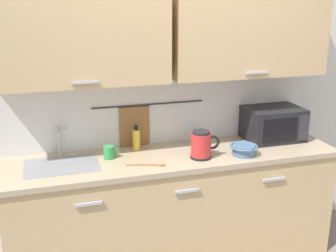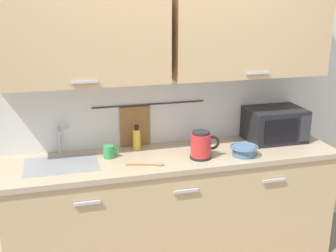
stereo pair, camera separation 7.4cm
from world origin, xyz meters
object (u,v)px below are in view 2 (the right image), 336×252
(microwave, at_px, (275,124))
(mug_by_kettle, at_px, (200,140))
(mug_near_sink, at_px, (109,152))
(mixing_bowl, at_px, (244,150))
(electric_kettle, at_px, (201,145))
(dish_soap_bottle, at_px, (137,139))
(wooden_spoon, at_px, (150,165))

(microwave, bearing_deg, mug_by_kettle, 177.27)
(mug_near_sink, distance_m, mixing_bowl, 1.01)
(electric_kettle, bearing_deg, microwave, 17.70)
(dish_soap_bottle, relative_size, mug_near_sink, 1.63)
(electric_kettle, relative_size, mug_near_sink, 1.89)
(electric_kettle, xyz_separation_m, mixing_bowl, (0.33, -0.04, -0.06))
(dish_soap_bottle, distance_m, mug_by_kettle, 0.51)
(microwave, height_order, electric_kettle, microwave)
(microwave, xyz_separation_m, mixing_bowl, (-0.39, -0.27, -0.09))
(electric_kettle, height_order, dish_soap_bottle, electric_kettle)
(electric_kettle, height_order, mug_near_sink, electric_kettle)
(wooden_spoon, bearing_deg, mixing_bowl, 0.21)
(mug_near_sink, bearing_deg, mug_by_kettle, 5.97)
(dish_soap_bottle, height_order, mixing_bowl, dish_soap_bottle)
(dish_soap_bottle, xyz_separation_m, mug_by_kettle, (0.51, -0.05, -0.04))
(mug_near_sink, bearing_deg, microwave, 1.96)
(microwave, xyz_separation_m, wooden_spoon, (-1.12, -0.27, -0.13))
(mug_by_kettle, bearing_deg, mug_near_sink, -174.03)
(mug_near_sink, xyz_separation_m, mug_by_kettle, (0.74, 0.08, 0.00))
(mug_near_sink, bearing_deg, wooden_spoon, -40.98)
(dish_soap_bottle, bearing_deg, electric_kettle, -36.47)
(dish_soap_bottle, bearing_deg, mug_near_sink, -151.15)
(mixing_bowl, xyz_separation_m, mug_by_kettle, (-0.24, 0.30, 0.00))
(mug_near_sink, height_order, wooden_spoon, mug_near_sink)
(microwave, distance_m, mixing_bowl, 0.49)
(mug_near_sink, relative_size, wooden_spoon, 0.44)
(microwave, distance_m, dish_soap_bottle, 1.15)
(microwave, xyz_separation_m, dish_soap_bottle, (-1.14, 0.08, -0.05))
(microwave, height_order, mug_near_sink, microwave)
(dish_soap_bottle, bearing_deg, microwave, -4.09)
(microwave, distance_m, wooden_spoon, 1.16)
(electric_kettle, relative_size, wooden_spoon, 0.83)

